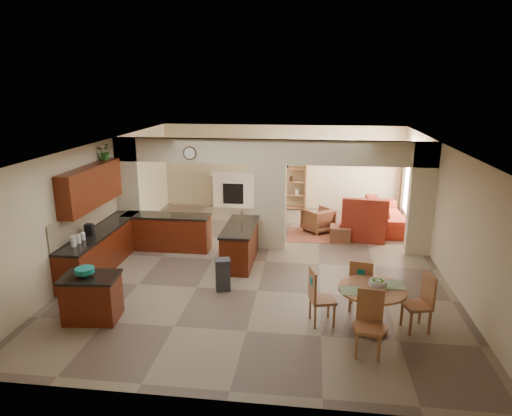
# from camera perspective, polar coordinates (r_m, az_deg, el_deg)

# --- Properties ---
(floor) EXTENTS (10.00, 10.00, 0.00)m
(floor) POSITION_cam_1_polar(r_m,az_deg,el_deg) (11.00, 1.21, -6.71)
(floor) COLOR #7F6F57
(floor) RESTS_ON ground
(ceiling) EXTENTS (10.00, 10.00, 0.00)m
(ceiling) POSITION_cam_1_polar(r_m,az_deg,el_deg) (10.28, 1.30, 7.90)
(ceiling) COLOR white
(ceiling) RESTS_ON wall_back
(wall_back) EXTENTS (8.00, 0.00, 8.00)m
(wall_back) POSITION_cam_1_polar(r_m,az_deg,el_deg) (15.42, 3.17, 5.14)
(wall_back) COLOR beige
(wall_back) RESTS_ON floor
(wall_front) EXTENTS (8.00, 0.00, 8.00)m
(wall_front) POSITION_cam_1_polar(r_m,az_deg,el_deg) (5.92, -3.86, -12.22)
(wall_front) COLOR beige
(wall_front) RESTS_ON floor
(wall_left) EXTENTS (0.00, 10.00, 10.00)m
(wall_left) POSITION_cam_1_polar(r_m,az_deg,el_deg) (11.65, -18.72, 0.96)
(wall_left) COLOR beige
(wall_left) RESTS_ON floor
(wall_right) EXTENTS (0.00, 10.00, 10.00)m
(wall_right) POSITION_cam_1_polar(r_m,az_deg,el_deg) (10.92, 22.62, -0.36)
(wall_right) COLOR beige
(wall_right) RESTS_ON floor
(partition_left_pier) EXTENTS (0.60, 0.25, 2.80)m
(partition_left_pier) POSITION_cam_1_polar(r_m,az_deg,el_deg) (12.41, -15.51, 2.07)
(partition_left_pier) COLOR beige
(partition_left_pier) RESTS_ON floor
(partition_center_pier) EXTENTS (0.80, 0.25, 2.20)m
(partition_center_pier) POSITION_cam_1_polar(r_m,az_deg,el_deg) (11.60, 1.75, 0.19)
(partition_center_pier) COLOR beige
(partition_center_pier) RESTS_ON floor
(partition_right_pier) EXTENTS (0.60, 0.25, 2.80)m
(partition_right_pier) POSITION_cam_1_polar(r_m,az_deg,el_deg) (11.78, 19.99, 1.00)
(partition_right_pier) COLOR beige
(partition_right_pier) RESTS_ON floor
(partition_header) EXTENTS (8.00, 0.25, 0.60)m
(partition_header) POSITION_cam_1_polar(r_m,az_deg,el_deg) (11.31, 1.81, 7.05)
(partition_header) COLOR beige
(partition_header) RESTS_ON partition_center_pier
(kitchen_counter) EXTENTS (2.52, 3.29, 1.48)m
(kitchen_counter) POSITION_cam_1_polar(r_m,az_deg,el_deg) (11.39, -15.49, -4.01)
(kitchen_counter) COLOR #440C07
(kitchen_counter) RESTS_ON floor
(upper_cabinets) EXTENTS (0.35, 2.40, 0.90)m
(upper_cabinets) POSITION_cam_1_polar(r_m,az_deg,el_deg) (10.76, -19.90, 2.56)
(upper_cabinets) COLOR #440C07
(upper_cabinets) RESTS_ON wall_left
(peninsula) EXTENTS (0.70, 1.85, 0.91)m
(peninsula) POSITION_cam_1_polar(r_m,az_deg,el_deg) (10.81, -2.02, -4.54)
(peninsula) COLOR #440C07
(peninsula) RESTS_ON floor
(wall_clock) EXTENTS (0.34, 0.03, 0.34)m
(wall_clock) POSITION_cam_1_polar(r_m,az_deg,el_deg) (11.53, -8.28, 6.80)
(wall_clock) COLOR #4F351A
(wall_clock) RESTS_ON partition_header
(rug) EXTENTS (1.60, 1.30, 0.01)m
(rug) POSITION_cam_1_polar(r_m,az_deg,el_deg) (12.92, 7.49, -3.40)
(rug) COLOR #9C5138
(rug) RESTS_ON floor
(fireplace) EXTENTS (1.60, 0.35, 1.20)m
(fireplace) POSITION_cam_1_polar(r_m,az_deg,el_deg) (15.61, -2.79, 2.32)
(fireplace) COLOR white
(fireplace) RESTS_ON floor
(shelving_unit) EXTENTS (1.00, 0.32, 1.80)m
(shelving_unit) POSITION_cam_1_polar(r_m,az_deg,el_deg) (15.32, 4.40, 3.14)
(shelving_unit) COLOR #9A6435
(shelving_unit) RESTS_ON floor
(window_a) EXTENTS (0.02, 0.90, 1.90)m
(window_a) POSITION_cam_1_polar(r_m,az_deg,el_deg) (13.12, 19.86, 1.51)
(window_a) COLOR white
(window_a) RESTS_ON wall_right
(window_b) EXTENTS (0.02, 0.90, 1.90)m
(window_b) POSITION_cam_1_polar(r_m,az_deg,el_deg) (14.74, 18.48, 3.09)
(window_b) COLOR white
(window_b) RESTS_ON wall_right
(glazed_door) EXTENTS (0.02, 0.70, 2.10)m
(glazed_door) POSITION_cam_1_polar(r_m,az_deg,el_deg) (13.96, 19.08, 1.75)
(glazed_door) COLOR white
(glazed_door) RESTS_ON wall_right
(drape_a_left) EXTENTS (0.10, 0.28, 2.30)m
(drape_a_left) POSITION_cam_1_polar(r_m,az_deg,el_deg) (12.54, 20.25, 0.87)
(drape_a_left) COLOR #46241C
(drape_a_left) RESTS_ON wall_right
(drape_a_right) EXTENTS (0.10, 0.28, 2.30)m
(drape_a_right) POSITION_cam_1_polar(r_m,az_deg,el_deg) (13.68, 19.17, 2.12)
(drape_a_right) COLOR #46241C
(drape_a_right) RESTS_ON wall_right
(drape_b_left) EXTENTS (0.10, 0.28, 2.30)m
(drape_b_left) POSITION_cam_1_polar(r_m,az_deg,el_deg) (14.16, 18.77, 2.58)
(drape_b_left) COLOR #46241C
(drape_b_left) RESTS_ON wall_right
(drape_b_right) EXTENTS (0.10, 0.28, 2.30)m
(drape_b_right) POSITION_cam_1_polar(r_m,az_deg,el_deg) (15.31, 17.92, 3.57)
(drape_b_right) COLOR #46241C
(drape_b_right) RESTS_ON wall_right
(ceiling_fan) EXTENTS (1.00, 1.00, 0.10)m
(ceiling_fan) POSITION_cam_1_polar(r_m,az_deg,el_deg) (13.25, 9.18, 8.35)
(ceiling_fan) COLOR white
(ceiling_fan) RESTS_ON ceiling
(kitchen_island) EXTENTS (1.04, 0.79, 0.84)m
(kitchen_island) POSITION_cam_1_polar(r_m,az_deg,el_deg) (8.82, -19.82, -10.49)
(kitchen_island) COLOR #440C07
(kitchen_island) RESTS_ON floor
(teal_bowl) EXTENTS (0.33, 0.33, 0.16)m
(teal_bowl) POSITION_cam_1_polar(r_m,az_deg,el_deg) (8.64, -20.60, -7.51)
(teal_bowl) COLOR #13847B
(teal_bowl) RESTS_ON kitchen_island
(trash_can) EXTENTS (0.35, 0.32, 0.62)m
(trash_can) POSITION_cam_1_polar(r_m,az_deg,el_deg) (9.49, -4.18, -8.44)
(trash_can) COLOR #2C2C2F
(trash_can) RESTS_ON floor
(dining_table) EXTENTS (1.16, 1.16, 0.79)m
(dining_table) POSITION_cam_1_polar(r_m,az_deg,el_deg) (8.18, 14.25, -11.38)
(dining_table) COLOR #9A6435
(dining_table) RESTS_ON floor
(fruit_bowl) EXTENTS (0.30, 0.30, 0.16)m
(fruit_bowl) POSITION_cam_1_polar(r_m,az_deg,el_deg) (8.05, 14.96, -9.14)
(fruit_bowl) COLOR #6BA222
(fruit_bowl) RESTS_ON dining_table
(sofa) EXTENTS (2.68, 1.19, 0.77)m
(sofa) POSITION_cam_1_polar(r_m,az_deg,el_deg) (14.05, 16.13, -0.74)
(sofa) COLOR maroon
(sofa) RESTS_ON floor
(chaise) EXTENTS (1.30, 1.10, 0.48)m
(chaise) POSITION_cam_1_polar(r_m,az_deg,el_deg) (12.90, 13.13, -2.62)
(chaise) COLOR maroon
(chaise) RESTS_ON floor
(armchair) EXTENTS (1.04, 1.04, 0.68)m
(armchair) POSITION_cam_1_polar(r_m,az_deg,el_deg) (13.20, 7.76, -1.48)
(armchair) COLOR maroon
(armchair) RESTS_ON floor
(ottoman) EXTENTS (0.56, 0.56, 0.39)m
(ottoman) POSITION_cam_1_polar(r_m,az_deg,el_deg) (12.57, 10.46, -3.15)
(ottoman) COLOR maroon
(ottoman) RESTS_ON floor
(plant) EXTENTS (0.39, 0.34, 0.40)m
(plant) POSITION_cam_1_polar(r_m,az_deg,el_deg) (11.40, -18.30, 6.70)
(plant) COLOR #1D4F15
(plant) RESTS_ON upper_cabinets
(chair_north) EXTENTS (0.49, 0.49, 1.02)m
(chair_north) POSITION_cam_1_polar(r_m,az_deg,el_deg) (8.75, 12.96, -9.21)
(chair_north) COLOR #9A6435
(chair_north) RESTS_ON floor
(chair_east) EXTENTS (0.52, 0.52, 1.02)m
(chair_east) POSITION_cam_1_polar(r_m,az_deg,el_deg) (8.44, 20.02, -10.75)
(chair_east) COLOR #9A6435
(chair_east) RESTS_ON floor
(chair_south) EXTENTS (0.47, 0.47, 1.02)m
(chair_south) POSITION_cam_1_polar(r_m,az_deg,el_deg) (7.57, 13.98, -13.38)
(chair_south) COLOR #9A6435
(chair_south) RESTS_ON floor
(chair_west) EXTENTS (0.52, 0.52, 1.02)m
(chair_west) POSITION_cam_1_polar(r_m,az_deg,el_deg) (8.20, 7.75, -10.68)
(chair_west) COLOR #9A6435
(chair_west) RESTS_ON floor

